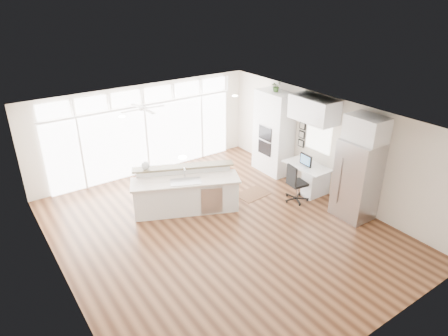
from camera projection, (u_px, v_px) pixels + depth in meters
floor at (220, 230)px, 9.51m from camera, size 7.00×8.00×0.02m
ceiling at (219, 122)px, 8.35m from camera, size 7.00×8.00×0.02m
wall_back at (145, 130)px, 11.90m from camera, size 7.00×0.04×2.70m
wall_front at (370, 279)px, 5.95m from camera, size 7.00×0.04×2.70m
wall_left at (58, 229)px, 7.13m from camera, size 0.04×8.00×2.70m
wall_right at (327, 146)px, 10.73m from camera, size 0.04×8.00×2.70m
glass_wall at (146, 139)px, 11.99m from camera, size 5.80×0.06×2.08m
transom_row at (142, 96)px, 11.42m from camera, size 5.90×0.06×0.40m
desk_window at (319, 136)px, 10.85m from camera, size 0.04×0.85×0.85m
ceiling_fan at (143, 105)px, 10.27m from camera, size 1.16×1.16×0.32m
recessed_lights at (214, 120)px, 8.51m from camera, size 3.40×3.00×0.02m
oven_cabinet at (274, 133)px, 11.94m from camera, size 0.64×1.20×2.50m
desk_nook at (306, 177)px, 11.18m from camera, size 0.72×1.30×0.76m
upper_cabinets at (314, 109)px, 10.36m from camera, size 0.64×1.30×0.64m
refrigerator at (357, 180)px, 9.67m from camera, size 0.76×0.90×2.00m
fridge_cabinet at (367, 129)px, 9.15m from camera, size 0.64×0.90×0.60m
framed_photos at (302, 135)px, 11.37m from camera, size 0.06×0.22×0.80m
kitchen_island at (186, 192)px, 10.08m from camera, size 2.88×2.02×1.07m
rug at (253, 194)px, 11.07m from camera, size 0.91×0.69×0.01m
office_chair at (297, 183)px, 10.55m from camera, size 0.61×0.57×1.05m
fishbowl at (145, 165)px, 10.00m from camera, size 0.27×0.27×0.21m
monitor at (306, 160)px, 10.90m from camera, size 0.10×0.44×0.36m
keyboard at (301, 167)px, 10.88m from camera, size 0.14×0.31×0.01m
potted_plant at (276, 87)px, 11.36m from camera, size 0.34×0.36×0.25m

